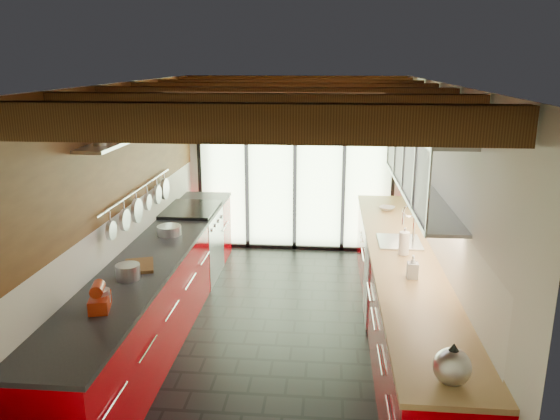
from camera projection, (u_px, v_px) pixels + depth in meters
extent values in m
plane|color=black|center=(278.00, 332.00, 5.84)|extent=(5.50, 5.50, 0.00)
plane|color=silver|center=(295.00, 165.00, 8.14)|extent=(3.20, 0.00, 3.20)
plane|color=silver|center=(229.00, 360.00, 2.86)|extent=(3.20, 0.00, 3.20)
plane|color=silver|center=(124.00, 212.00, 5.64)|extent=(0.00, 5.50, 5.50)
plane|color=silver|center=(440.00, 220.00, 5.36)|extent=(0.00, 5.50, 5.50)
plane|color=#472814|center=(278.00, 84.00, 5.15)|extent=(5.50, 5.50, 0.00)
cube|color=#593316|center=(240.00, 123.00, 3.02)|extent=(3.14, 0.14, 0.22)
cube|color=#593316|center=(260.00, 109.00, 3.89)|extent=(3.14, 0.14, 0.22)
cube|color=#593316|center=(273.00, 100.00, 4.75)|extent=(3.14, 0.14, 0.22)
cube|color=#593316|center=(282.00, 94.00, 5.62)|extent=(3.14, 0.14, 0.22)
cube|color=#593316|center=(289.00, 89.00, 6.48)|extent=(3.14, 0.14, 0.22)
cube|color=#593316|center=(294.00, 86.00, 7.34)|extent=(3.14, 0.14, 0.22)
cube|color=brown|center=(296.00, 94.00, 7.82)|extent=(3.14, 0.06, 0.50)
plane|color=brown|center=(129.00, 144.00, 5.65)|extent=(0.00, 4.90, 4.90)
plane|color=#C6EAAD|center=(295.00, 180.00, 8.18)|extent=(2.90, 0.00, 2.90)
cube|color=black|center=(200.00, 178.00, 8.29)|extent=(0.05, 0.04, 2.15)
cube|color=black|center=(393.00, 182.00, 8.04)|extent=(0.05, 0.04, 2.15)
cube|color=black|center=(295.00, 181.00, 8.14)|extent=(0.06, 0.05, 2.15)
cube|color=black|center=(295.00, 108.00, 7.85)|extent=(2.90, 0.05, 0.06)
cylinder|color=#AE1D0D|center=(295.00, 94.00, 7.78)|extent=(0.34, 0.04, 0.34)
cylinder|color=beige|center=(295.00, 94.00, 7.76)|extent=(0.28, 0.02, 0.28)
cube|color=#B60007|center=(160.00, 290.00, 5.84)|extent=(0.65, 5.00, 0.88)
cube|color=black|center=(157.00, 249.00, 5.71)|extent=(0.68, 5.00, 0.04)
cube|color=silver|center=(193.00, 246.00, 7.23)|extent=(0.66, 0.90, 0.90)
cube|color=black|center=(191.00, 210.00, 7.10)|extent=(0.65, 0.90, 0.06)
cube|color=#B60007|center=(401.00, 299.00, 5.62)|extent=(0.65, 5.00, 0.88)
cube|color=#AB8453|center=(404.00, 257.00, 5.49)|extent=(0.68, 5.00, 0.04)
cube|color=white|center=(366.00, 283.00, 6.03)|extent=(0.02, 0.60, 0.84)
cube|color=silver|center=(399.00, 242.00, 5.87)|extent=(0.45, 0.52, 0.02)
cylinder|color=silver|center=(414.00, 227.00, 5.81)|extent=(0.02, 0.02, 0.34)
torus|color=silver|center=(409.00, 211.00, 5.77)|extent=(0.14, 0.02, 0.14)
plane|color=silver|center=(404.00, 159.00, 5.53)|extent=(0.00, 3.00, 3.00)
cube|color=#9EA0A5|center=(419.00, 191.00, 5.61)|extent=(0.34, 3.00, 0.03)
cube|color=#9EA0A5|center=(424.00, 126.00, 5.43)|extent=(0.34, 3.00, 0.03)
cylinder|color=silver|center=(139.00, 189.00, 5.87)|extent=(0.02, 2.20, 0.02)
cube|color=silver|center=(139.00, 132.00, 5.60)|extent=(0.28, 2.60, 0.03)
cylinder|color=silver|center=(111.00, 231.00, 5.05)|extent=(0.04, 0.18, 0.18)
cylinder|color=silver|center=(125.00, 220.00, 5.39)|extent=(0.04, 0.22, 0.22)
cylinder|color=silver|center=(137.00, 211.00, 5.73)|extent=(0.04, 0.26, 0.26)
cylinder|color=silver|center=(148.00, 202.00, 6.06)|extent=(0.04, 0.18, 0.18)
cylinder|color=silver|center=(157.00, 195.00, 6.40)|extent=(0.04, 0.22, 0.22)
cylinder|color=silver|center=(165.00, 189.00, 6.69)|extent=(0.04, 0.26, 0.26)
cube|color=#B2280E|center=(100.00, 303.00, 4.28)|extent=(0.21, 0.29, 0.11)
cylinder|color=#B2280E|center=(98.00, 289.00, 4.23)|extent=(0.14, 0.18, 0.10)
cylinder|color=silver|center=(102.00, 296.00, 4.32)|extent=(0.16, 0.16, 0.11)
cylinder|color=silver|center=(128.00, 272.00, 4.87)|extent=(0.26, 0.26, 0.14)
cylinder|color=silver|center=(169.00, 230.00, 6.12)|extent=(0.30, 0.30, 0.10)
cube|color=brown|center=(139.00, 266.00, 5.16)|extent=(0.36, 0.43, 0.03)
sphere|color=silver|center=(452.00, 365.00, 3.30)|extent=(0.27, 0.27, 0.23)
cone|color=black|center=(454.00, 346.00, 3.26)|extent=(0.10, 0.10, 0.06)
cylinder|color=silver|center=(448.00, 353.00, 3.42)|extent=(0.04, 0.09, 0.05)
cylinder|color=white|center=(404.00, 244.00, 5.47)|extent=(0.12, 0.12, 0.23)
cylinder|color=silver|center=(405.00, 230.00, 5.44)|extent=(0.02, 0.02, 0.04)
imported|color=silver|center=(413.00, 267.00, 4.89)|extent=(0.10, 0.10, 0.22)
imported|color=silver|center=(387.00, 208.00, 7.12)|extent=(0.25, 0.25, 0.05)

